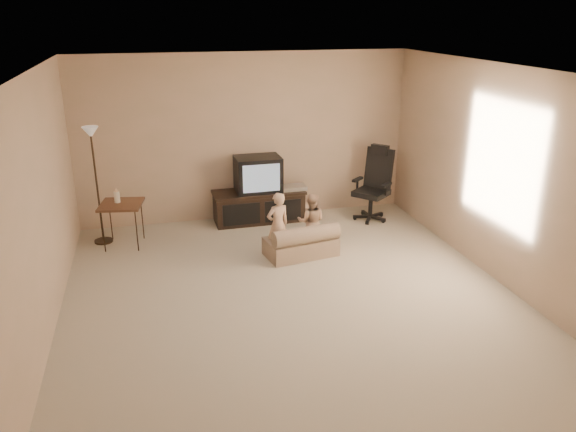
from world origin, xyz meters
name	(u,v)px	position (x,y,z in m)	size (l,w,h in m)	color
floor	(291,297)	(0.00, 0.00, 0.00)	(5.50, 5.50, 0.00)	#B7AD92
room_shell	(291,167)	(0.00, 0.00, 1.52)	(5.50, 5.50, 5.50)	silver
tv_stand	(259,195)	(0.14, 2.49, 0.42)	(1.42, 0.54, 1.01)	black
office_chair	(373,193)	(1.86, 2.16, 0.41)	(0.74, 0.74, 1.14)	black
side_table	(121,205)	(-1.85, 2.02, 0.59)	(0.64, 0.64, 0.82)	brown
floor_lamp	(94,159)	(-2.14, 2.20, 1.19)	(0.25, 0.25, 1.63)	black
child_sofa	(302,243)	(0.42, 1.05, 0.18)	(0.98, 0.66, 0.45)	tan
toddler_left	(278,225)	(0.12, 1.14, 0.44)	(0.32, 0.23, 0.87)	tan
toddler_right	(311,221)	(0.61, 1.27, 0.39)	(0.38, 0.21, 0.78)	tan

